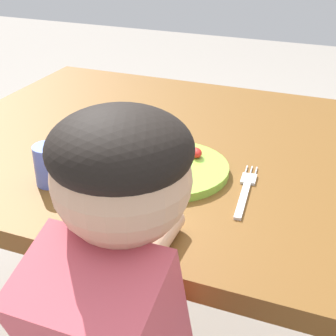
{
  "coord_description": "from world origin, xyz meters",
  "views": [
    {
      "loc": [
        0.31,
        -1.03,
        1.21
      ],
      "look_at": [
        -0.04,
        -0.16,
        0.72
      ],
      "focal_mm": 52.8,
      "sensor_mm": 36.0,
      "label": 1
    }
  ],
  "objects": [
    {
      "name": "dining_table",
      "position": [
        0.0,
        0.0,
        0.59
      ],
      "size": [
        1.36,
        0.92,
        0.7
      ],
      "color": "brown",
      "rests_on": "ground_plane"
    },
    {
      "name": "plate",
      "position": [
        -0.04,
        -0.15,
        0.71
      ],
      "size": [
        0.25,
        0.25,
        0.05
      ],
      "color": "#8AC941",
      "rests_on": "dining_table"
    },
    {
      "name": "drinking_cup",
      "position": [
        -0.25,
        -0.28,
        0.74
      ],
      "size": [
        0.06,
        0.06,
        0.09
      ],
      "primitive_type": "cylinder",
      "color": "#5974E0",
      "rests_on": "dining_table"
    },
    {
      "name": "fork",
      "position": [
        0.13,
        -0.16,
        0.7
      ],
      "size": [
        0.04,
        0.22,
        0.01
      ],
      "rotation": [
        0.0,
        0.0,
        1.67
      ],
      "color": "silver",
      "rests_on": "dining_table"
    },
    {
      "name": "spoon",
      "position": [
        -0.25,
        -0.07,
        0.7
      ],
      "size": [
        0.04,
        0.2,
        0.02
      ],
      "rotation": [
        0.0,
        0.0,
        1.58
      ],
      "color": "tan",
      "rests_on": "dining_table"
    }
  ]
}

